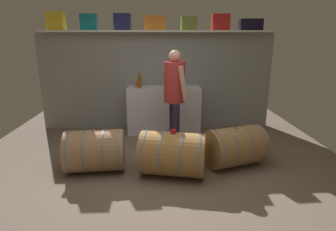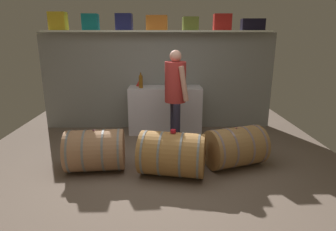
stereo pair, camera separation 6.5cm
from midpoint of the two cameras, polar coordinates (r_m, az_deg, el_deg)
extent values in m
cube|color=#6F5E51|center=(4.33, -2.68, -9.70)|extent=(5.85, 8.01, 0.02)
cube|color=gray|center=(5.79, -2.65, 6.90)|extent=(4.65, 0.10, 1.93)
cube|color=white|center=(5.57, -2.79, 16.67)|extent=(4.28, 0.40, 0.03)
cube|color=yellow|center=(5.89, -22.06, 17.29)|extent=(0.31, 0.22, 0.33)
cube|color=#127A80|center=(5.73, -16.10, 17.71)|extent=(0.30, 0.27, 0.29)
cube|color=navy|center=(5.62, -9.56, 18.17)|extent=(0.30, 0.27, 0.30)
cube|color=orange|center=(5.57, -2.94, 18.22)|extent=(0.41, 0.24, 0.27)
cube|color=olive|center=(5.60, 3.87, 18.07)|extent=(0.30, 0.23, 0.25)
cube|color=red|center=(5.69, 10.25, 18.09)|extent=(0.33, 0.22, 0.30)
cube|color=black|center=(5.84, 16.09, 17.26)|extent=(0.44, 0.23, 0.21)
cube|color=white|center=(5.57, -1.18, 1.20)|extent=(1.41, 0.53, 0.91)
cylinder|color=brown|center=(5.37, -6.14, 6.63)|extent=(0.08, 0.08, 0.20)
sphere|color=brown|center=(5.36, -6.18, 7.85)|extent=(0.07, 0.07, 0.07)
cylinder|color=brown|center=(5.35, -6.19, 8.30)|extent=(0.03, 0.03, 0.07)
cylinder|color=#325D33|center=(5.44, 1.23, 6.79)|extent=(0.07, 0.07, 0.20)
sphere|color=#325D33|center=(5.43, 1.24, 7.94)|extent=(0.07, 0.07, 0.07)
cylinder|color=#325D33|center=(5.42, 1.24, 8.42)|extent=(0.03, 0.03, 0.08)
cylinder|color=#ADC4C2|center=(5.37, -0.78, 6.66)|extent=(0.08, 0.08, 0.20)
sphere|color=#ADC4C2|center=(5.35, -0.79, 7.84)|extent=(0.07, 0.07, 0.07)
cylinder|color=#ADC4C2|center=(5.35, -0.79, 8.33)|extent=(0.03, 0.03, 0.07)
cylinder|color=white|center=(5.54, 0.01, 5.94)|extent=(0.06, 0.06, 0.00)
cylinder|color=white|center=(5.53, 0.01, 6.32)|extent=(0.01, 0.01, 0.07)
sphere|color=white|center=(5.52, 0.01, 6.97)|extent=(0.07, 0.07, 0.07)
sphere|color=maroon|center=(5.53, 0.01, 6.86)|extent=(0.05, 0.05, 0.05)
cone|color=red|center=(5.61, -6.57, 6.48)|extent=(0.11, 0.11, 0.10)
cylinder|color=#A1703A|center=(3.87, 0.45, -7.79)|extent=(0.98, 0.77, 0.60)
cylinder|color=slate|center=(3.94, -4.87, -7.40)|extent=(0.15, 0.60, 0.61)
cylinder|color=slate|center=(3.89, -1.60, -7.65)|extent=(0.15, 0.60, 0.61)
cylinder|color=slate|center=(3.85, 2.52, -7.92)|extent=(0.15, 0.60, 0.61)
cylinder|color=slate|center=(3.83, 5.93, -8.12)|extent=(0.15, 0.60, 0.61)
cylinder|color=brown|center=(3.76, 0.46, -3.52)|extent=(0.04, 0.04, 0.01)
cylinder|color=#A47552|center=(4.13, -14.98, -6.91)|extent=(0.85, 0.65, 0.58)
cylinder|color=slate|center=(4.19, -19.57, -6.95)|extent=(0.08, 0.60, 0.60)
cylinder|color=slate|center=(4.15, -16.74, -6.93)|extent=(0.08, 0.60, 0.60)
cylinder|color=slate|center=(4.11, -13.20, -6.88)|extent=(0.08, 0.60, 0.60)
cylinder|color=slate|center=(4.09, -10.28, -6.82)|extent=(0.08, 0.60, 0.60)
cylinder|color=#834952|center=(4.03, -15.28, -2.99)|extent=(0.04, 0.04, 0.01)
cylinder|color=#9B7141|center=(4.26, 12.93, -6.14)|extent=(0.96, 0.81, 0.57)
cylinder|color=slate|center=(4.09, 8.91, -6.88)|extent=(0.22, 0.56, 0.58)
cylinder|color=slate|center=(4.19, 11.44, -6.42)|extent=(0.22, 0.56, 0.58)
cylinder|color=slate|center=(4.33, 14.37, -5.86)|extent=(0.22, 0.56, 0.58)
cylinder|color=slate|center=(4.45, 16.61, -5.43)|extent=(0.22, 0.56, 0.58)
cylinder|color=brown|center=(4.16, 13.17, -2.41)|extent=(0.04, 0.04, 0.01)
cylinder|color=red|center=(3.75, 0.63, -3.21)|extent=(0.07, 0.07, 0.04)
cylinder|color=#2B283D|center=(4.66, 1.22, -2.38)|extent=(0.12, 0.12, 0.80)
cylinder|color=#2B283D|center=(4.94, 0.61, -1.33)|extent=(0.12, 0.12, 0.80)
cylinder|color=#B5312F|center=(4.63, 0.95, 6.80)|extent=(0.35, 0.35, 0.66)
sphere|color=tan|center=(4.59, 0.97, 11.94)|extent=(0.19, 0.19, 0.19)
cylinder|color=tan|center=(4.46, 2.66, 6.42)|extent=(0.18, 0.10, 0.56)
cylinder|color=tan|center=(4.85, 1.71, 7.17)|extent=(0.26, 0.11, 0.55)
camera|label=1|loc=(0.03, -90.47, -0.13)|focal=30.10mm
camera|label=2|loc=(0.03, 89.53, 0.13)|focal=30.10mm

